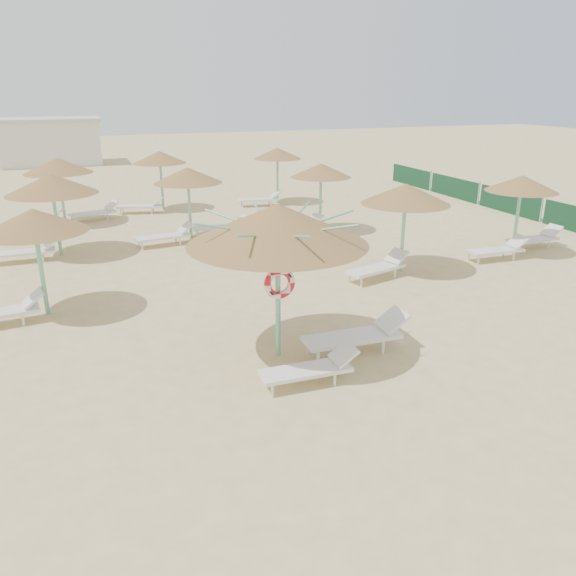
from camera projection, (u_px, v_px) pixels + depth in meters
name	position (u px, v px, depth m)	size (l,w,h in m)	color
ground	(303.00, 359.00, 11.70)	(120.00, 120.00, 0.00)	#DCC486
main_palapa	(278.00, 225.00, 10.94)	(3.61, 3.61, 3.23)	#6DBEA4
lounger_main_a	(312.00, 368.00, 10.63)	(1.89, 0.61, 0.68)	white
lounger_main_b	(359.00, 335.00, 11.91)	(2.27, 0.73, 0.82)	white
palapa_field	(205.00, 178.00, 19.81)	(18.95, 14.27, 2.72)	#6DBEA4
service_hut	(40.00, 142.00, 39.94)	(8.40, 4.40, 3.25)	silver
windbreak_fence	(510.00, 202.00, 24.96)	(0.08, 19.84, 1.10)	#194D25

